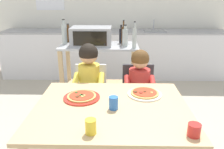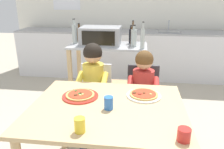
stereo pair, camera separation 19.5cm
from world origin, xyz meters
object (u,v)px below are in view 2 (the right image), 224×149
Objects in this scene: bottle_dark_olive_oil at (134,38)px; dining_chair_left at (95,95)px; dining_table at (107,118)px; bottle_slim_sauce at (131,36)px; child_in_red_shirt at (143,88)px; child_in_yellow_shirt at (92,82)px; kitchen_island_cart at (108,67)px; toaster_oven at (101,36)px; dining_chair_right at (142,98)px; drinking_cup_red at (184,135)px; bottle_clear_vinegar at (75,33)px; drinking_cup_yellow at (80,125)px; bottle_brown_beer at (133,35)px; pizza_plate_white at (144,95)px; bottle_squat_spirits at (79,34)px; drinking_cup_blue at (109,103)px; pizza_plate_red_rimmed at (80,95)px; bottle_tall_green_wine at (143,38)px.

bottle_dark_olive_oil is 0.34× the size of dining_chair_left.
bottle_dark_olive_oil reaches higher than dining_table.
bottle_dark_olive_oil is 0.21m from bottle_slim_sauce.
child_in_yellow_shirt is at bearing 179.92° from child_in_red_shirt.
kitchen_island_cart is 1.97× the size of toaster_oven.
dining_chair_right and drinking_cup_red have the same top height.
toaster_oven is 0.41m from bottle_slim_sauce.
dining_chair_right is (0.94, -0.71, -0.57)m from bottle_clear_vinegar.
dining_table is (0.29, -1.43, -0.39)m from toaster_oven.
toaster_oven is at bearing 95.68° from drinking_cup_yellow.
bottle_brown_beer is at bearing 4.49° from kitchen_island_cart.
bottle_clear_vinegar is 1.91m from drinking_cup_yellow.
bottle_slim_sauce is 0.86× the size of pizza_plate_white.
bottle_clear_vinegar is 0.41× the size of dining_chair_right.
bottle_brown_beer is 0.40× the size of dining_chair_left.
bottle_squat_spirits reaches higher than dining_table.
dining_table is at bearing -71.48° from dining_chair_left.
kitchen_island_cart reaches higher than drinking_cup_red.
child_in_red_shirt is 12.60× the size of drinking_cup_red.
bottle_clear_vinegar is 3.46× the size of drinking_cup_yellow.
drinking_cup_blue is at bearing -111.65° from child_in_red_shirt.
pizza_plate_white is (0.15, -1.24, -0.28)m from bottle_brown_beer.
bottle_slim_sauce is at bearing 86.34° from dining_table.
dining_table is at bearing -95.06° from bottle_brown_beer.
dining_chair_left is 8.32× the size of drinking_cup_blue.
drinking_cup_yellow reaches higher than pizza_plate_red_rimmed.
bottle_brown_beer is at bearing 100.22° from child_in_red_shirt.
child_in_red_shirt is at bearing -79.88° from bottle_dark_olive_oil.
child_in_yellow_shirt reaches higher than pizza_plate_white.
bottle_tall_green_wine reaches higher than pizza_plate_white.
pizza_plate_red_rimmed is (-0.39, -1.22, -0.27)m from bottle_dark_olive_oil.
dining_table is at bearing -65.64° from bottle_clear_vinegar.
child_in_yellow_shirt reaches higher than kitchen_island_cart.
bottle_dark_olive_oil is at bearing -78.94° from bottle_brown_beer.
dining_chair_right is 8.32× the size of drinking_cup_blue.
drinking_cup_red is (0.38, -1.82, -0.26)m from bottle_brown_beer.
bottle_clear_vinegar reaches higher than bottle_squat_spirits.
drinking_cup_blue is at bearing -71.23° from dining_chair_left.
drinking_cup_red is (1.14, -1.99, -0.23)m from bottle_squat_spirits.
pizza_plate_white is at bearing -68.64° from kitchen_island_cart.
bottle_squat_spirits is at bearing 104.86° from pizza_plate_red_rimmed.
drinking_cup_red is at bearing -66.10° from toaster_oven.
toaster_oven is 1.90× the size of bottle_dark_olive_oil.
toaster_oven reaches higher than pizza_plate_red_rimmed.
dining_chair_right is at bearing 71.52° from drinking_cup_blue.
dining_table is 0.37m from pizza_plate_white.
bottle_squat_spirits is 2.65× the size of drinking_cup_yellow.
drinking_cup_yellow is at bearing -75.39° from pizza_plate_red_rimmed.
dining_chair_left and dining_chair_right have the same top height.
bottle_squat_spirits is at bearing 132.30° from child_in_red_shirt.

